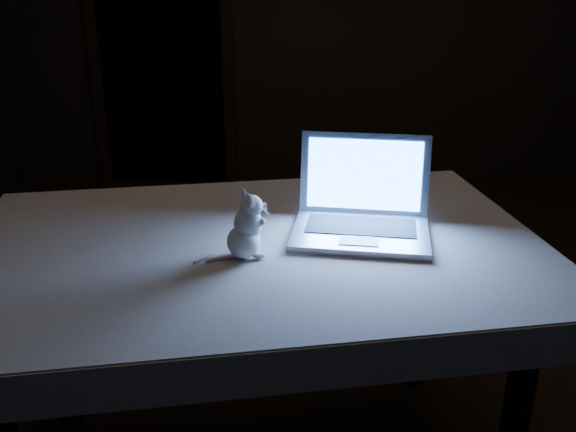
{
  "coord_description": "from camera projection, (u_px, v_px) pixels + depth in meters",
  "views": [
    {
      "loc": [
        -0.2,
        -2.34,
        1.64
      ],
      "look_at": [
        -0.19,
        -0.56,
        0.93
      ],
      "focal_mm": 40.0,
      "sensor_mm": 36.0,
      "label": 1
    }
  ],
  "objects": [
    {
      "name": "doorway",
      "position": [
        161.0,
        43.0,
        4.7
      ],
      "size": [
        1.06,
        0.36,
        2.13
      ],
      "primitive_type": null,
      "color": "black",
      "rests_on": "back_wall"
    },
    {
      "name": "back_wall",
      "position": [
        311.0,
        10.0,
        4.62
      ],
      "size": [
        4.5,
        0.04,
        2.6
      ],
      "primitive_type": "cube",
      "color": "black",
      "rests_on": "ground"
    },
    {
      "name": "plush_mouse",
      "position": [
        243.0,
        225.0,
        1.78
      ],
      "size": [
        0.16,
        0.16,
        0.19
      ],
      "primitive_type": null,
      "rotation": [
        0.0,
        0.0,
        -0.18
      ],
      "color": "white",
      "rests_on": "tablecloth"
    },
    {
      "name": "laptop",
      "position": [
        362.0,
        194.0,
        1.89
      ],
      "size": [
        0.46,
        0.42,
        0.28
      ],
      "primitive_type": null,
      "rotation": [
        0.0,
        0.0,
        -0.16
      ],
      "color": "#A3A3A7",
      "rests_on": "tablecloth"
    },
    {
      "name": "tablecloth",
      "position": [
        288.0,
        263.0,
        1.9
      ],
      "size": [
        1.78,
        1.26,
        0.11
      ],
      "primitive_type": null,
      "rotation": [
        0.0,
        0.0,
        -0.08
      ],
      "color": "beige",
      "rests_on": "table"
    },
    {
      "name": "table",
      "position": [
        260.0,
        364.0,
        2.07
      ],
      "size": [
        1.72,
        1.25,
        0.85
      ],
      "primitive_type": null,
      "rotation": [
        0.0,
        0.0,
        0.15
      ],
      "color": "black",
      "rests_on": "floor"
    },
    {
      "name": "floor",
      "position": [
        330.0,
        366.0,
        2.78
      ],
      "size": [
        5.0,
        5.0,
        0.0
      ],
      "primitive_type": "plane",
      "color": "black",
      "rests_on": "ground"
    }
  ]
}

